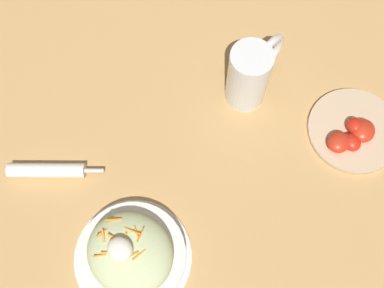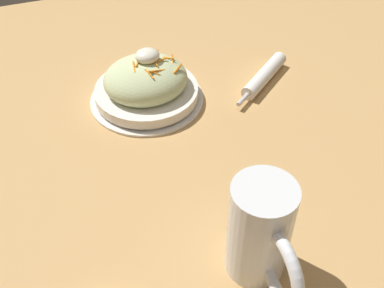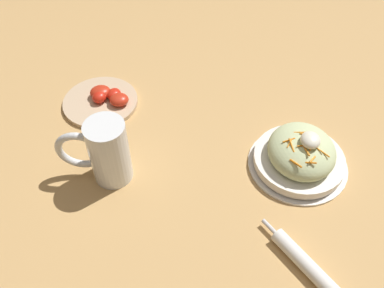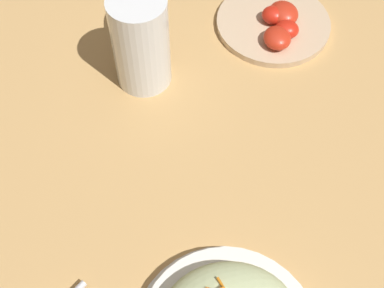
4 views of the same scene
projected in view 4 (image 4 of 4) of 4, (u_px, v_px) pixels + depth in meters
ground_plane at (188, 160)px, 0.69m from camera, size 1.43×1.43×0.00m
beer_mug at (141, 44)px, 0.72m from camera, size 0.08×0.15×0.15m
tomato_plate at (275, 23)px, 0.81m from camera, size 0.18×0.18×0.04m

